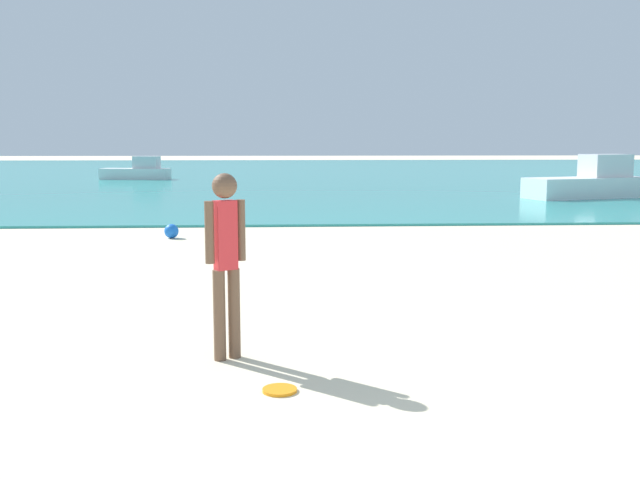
# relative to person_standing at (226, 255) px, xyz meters

# --- Properties ---
(water) EXTENTS (160.00, 60.00, 0.06)m
(water) POSITION_rel_person_standing_xyz_m (1.48, 40.44, -0.96)
(water) COLOR teal
(water) RESTS_ON ground
(person_standing) EXTENTS (0.36, 0.24, 1.75)m
(person_standing) POSITION_rel_person_standing_xyz_m (0.00, 0.00, 0.00)
(person_standing) COLOR brown
(person_standing) RESTS_ON ground
(frisbee) EXTENTS (0.28, 0.28, 0.03)m
(frisbee) POSITION_rel_person_standing_xyz_m (0.49, -0.92, -0.98)
(frisbee) COLOR orange
(frisbee) RESTS_ON ground
(boat_near) EXTENTS (4.71, 2.71, 1.52)m
(boat_near) POSITION_rel_person_standing_xyz_m (11.44, 18.11, -0.41)
(boat_near) COLOR white
(boat_near) RESTS_ON water
(boat_far) EXTENTS (3.69, 1.71, 1.21)m
(boat_far) POSITION_rel_person_standing_xyz_m (-7.00, 31.57, -0.51)
(boat_far) COLOR white
(boat_far) RESTS_ON water
(beach_ball) EXTENTS (0.30, 0.30, 0.30)m
(beach_ball) POSITION_rel_person_standing_xyz_m (-1.80, 8.56, -0.84)
(beach_ball) COLOR blue
(beach_ball) RESTS_ON ground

